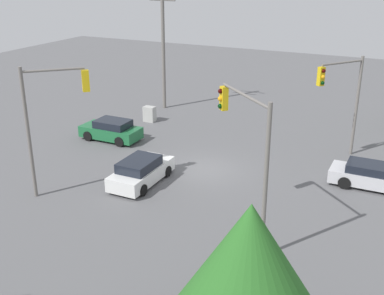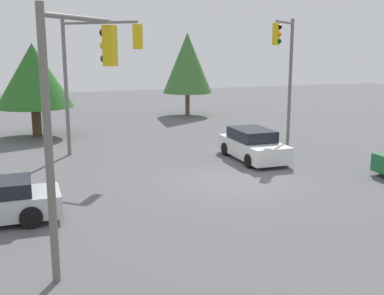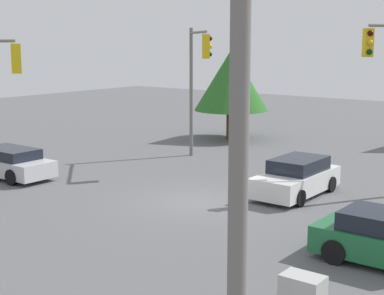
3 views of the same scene
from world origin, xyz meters
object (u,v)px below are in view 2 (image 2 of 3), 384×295
at_px(traffic_signal_cross, 93,63).
at_px(traffic_signal_aux, 76,93).
at_px(traffic_signal_main, 285,60).
at_px(sedan_white, 253,145).

xyz_separation_m(traffic_signal_cross, traffic_signal_aux, (1.92, 10.97, -0.31)).
bearing_deg(traffic_signal_main, sedan_white, -2.16).
distance_m(traffic_signal_main, traffic_signal_cross, 10.00).
height_order(traffic_signal_main, traffic_signal_cross, traffic_signal_main).
distance_m(sedan_white, traffic_signal_main, 5.72).
relative_size(sedan_white, traffic_signal_cross, 0.65).
relative_size(traffic_signal_cross, traffic_signal_aux, 1.06).
relative_size(traffic_signal_main, traffic_signal_cross, 1.03).
bearing_deg(sedan_white, traffic_signal_main, -138.08).
xyz_separation_m(traffic_signal_main, traffic_signal_aux, (11.92, 11.10, -0.34)).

